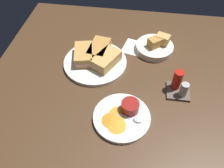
# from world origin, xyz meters

# --- Properties ---
(ground_plane) EXTENTS (1.10, 1.10, 0.03)m
(ground_plane) POSITION_xyz_m (0.00, 0.00, -0.01)
(ground_plane) COLOR #4C331E
(plate_sandwich_main) EXTENTS (0.28, 0.28, 0.02)m
(plate_sandwich_main) POSITION_xyz_m (-0.08, -0.11, 0.01)
(plate_sandwich_main) COLOR white
(plate_sandwich_main) RESTS_ON ground_plane
(sandwich_half_near) EXTENTS (0.15, 0.13, 0.05)m
(sandwich_half_near) POSITION_xyz_m (-0.07, -0.06, 0.04)
(sandwich_half_near) COLOR tan
(sandwich_half_near) RESTS_ON plate_sandwich_main
(sandwich_half_far) EXTENTS (0.14, 0.09, 0.05)m
(sandwich_half_far) POSITION_xyz_m (-0.14, -0.10, 0.04)
(sandwich_half_far) COLOR #C68C42
(sandwich_half_far) RESTS_ON plate_sandwich_main
(sandwich_half_extra) EXTENTS (0.14, 0.10, 0.05)m
(sandwich_half_extra) POSITION_xyz_m (-0.09, -0.16, 0.04)
(sandwich_half_extra) COLOR tan
(sandwich_half_extra) RESTS_ON plate_sandwich_main
(ramekin_dark_sauce) EXTENTS (0.07, 0.07, 0.03)m
(ramekin_dark_sauce) POSITION_xyz_m (-0.11, -0.17, 0.03)
(ramekin_dark_sauce) COLOR navy
(ramekin_dark_sauce) RESTS_ON plate_sandwich_main
(spoon_by_dark_ramekin) EXTENTS (0.05, 0.10, 0.01)m
(spoon_by_dark_ramekin) POSITION_xyz_m (-0.09, -0.12, 0.02)
(spoon_by_dark_ramekin) COLOR silver
(spoon_by_dark_ramekin) RESTS_ON plate_sandwich_main
(plate_chips_companion) EXTENTS (0.21, 0.21, 0.02)m
(plate_chips_companion) POSITION_xyz_m (0.18, 0.04, 0.01)
(plate_chips_companion) COLOR white
(plate_chips_companion) RESTS_ON ground_plane
(ramekin_light_gravy) EXTENTS (0.07, 0.07, 0.04)m
(ramekin_light_gravy) POSITION_xyz_m (0.15, 0.06, 0.04)
(ramekin_light_gravy) COLOR maroon
(ramekin_light_gravy) RESTS_ON plate_chips_companion
(spoon_by_gravy_ramekin) EXTENTS (0.03, 0.10, 0.01)m
(spoon_by_gravy_ramekin) POSITION_xyz_m (0.19, 0.08, 0.02)
(spoon_by_gravy_ramekin) COLOR silver
(spoon_by_gravy_ramekin) RESTS_ON plate_chips_companion
(plantain_chip_scatter) EXTENTS (0.15, 0.14, 0.01)m
(plantain_chip_scatter) POSITION_xyz_m (0.19, 0.03, 0.02)
(plantain_chip_scatter) COLOR gold
(plantain_chip_scatter) RESTS_ON plate_chips_companion
(bread_basket_rear) EXTENTS (0.17, 0.17, 0.07)m
(bread_basket_rear) POSITION_xyz_m (-0.22, 0.15, 0.02)
(bread_basket_rear) COLOR silver
(bread_basket_rear) RESTS_ON ground_plane
(condiment_caddy) EXTENTS (0.09, 0.09, 0.10)m
(condiment_caddy) POSITION_xyz_m (0.02, 0.24, 0.03)
(condiment_caddy) COLOR brown
(condiment_caddy) RESTS_ON ground_plane
(paper_napkin_folded) EXTENTS (0.13, 0.11, 0.00)m
(paper_napkin_folded) POSITION_xyz_m (-0.22, 0.05, 0.00)
(paper_napkin_folded) COLOR white
(paper_napkin_folded) RESTS_ON ground_plane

